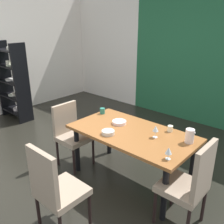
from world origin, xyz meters
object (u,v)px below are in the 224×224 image
at_px(chair_head_near, 55,188).
at_px(wine_glass_west, 169,151).
at_px(pitcher_near_window, 190,136).
at_px(serving_bowl_south, 108,132).
at_px(display_shelf, 13,81).
at_px(serving_bowl_near_shelf, 119,122).
at_px(wine_glass_east, 156,129).
at_px(chair_right_near, 190,183).
at_px(cup_corner, 102,111).
at_px(dining_table, 132,138).
at_px(cup_north, 170,129).
at_px(chair_left_near, 71,132).

bearing_deg(chair_head_near, wine_glass_west, 53.36).
bearing_deg(chair_head_near, pitcher_near_window, 63.96).
distance_m(wine_glass_west, serving_bowl_south, 0.87).
distance_m(display_shelf, serving_bowl_near_shelf, 3.02).
bearing_deg(serving_bowl_south, chair_head_near, -80.23).
height_order(display_shelf, wine_glass_east, display_shelf).
bearing_deg(serving_bowl_near_shelf, chair_right_near, -15.42).
height_order(wine_glass_west, serving_bowl_near_shelf, wine_glass_west).
height_order(wine_glass_east, cup_corner, wine_glass_east).
xyz_separation_m(wine_glass_east, serving_bowl_near_shelf, (-0.60, 0.02, -0.09)).
bearing_deg(wine_glass_west, wine_glass_east, 137.79).
height_order(display_shelf, cup_corner, display_shelf).
relative_size(chair_head_near, wine_glass_west, 7.42).
xyz_separation_m(chair_right_near, cup_corner, (-1.68, 0.46, 0.23)).
distance_m(dining_table, cup_north, 0.51).
distance_m(display_shelf, cup_north, 3.68).
height_order(display_shelf, wine_glass_west, display_shelf).
relative_size(dining_table, serving_bowl_near_shelf, 8.39).
bearing_deg(cup_corner, serving_bowl_south, -40.51).
height_order(wine_glass_east, serving_bowl_south, wine_glass_east).
bearing_deg(wine_glass_east, dining_table, -169.21).
distance_m(display_shelf, serving_bowl_south, 3.16).
bearing_deg(wine_glass_east, pitcher_near_window, 22.15).
bearing_deg(pitcher_near_window, chair_left_near, -163.92).
bearing_deg(wine_glass_east, display_shelf, 178.98).
bearing_deg(cup_north, wine_glass_west, -62.29).
distance_m(chair_head_near, cup_north, 1.61).
height_order(wine_glass_east, cup_north, wine_glass_east).
bearing_deg(display_shelf, chair_right_near, -5.11).
height_order(chair_right_near, serving_bowl_near_shelf, chair_right_near).
distance_m(chair_left_near, serving_bowl_near_shelf, 0.77).
xyz_separation_m(chair_left_near, pitcher_near_window, (1.63, 0.47, 0.30)).
relative_size(display_shelf, wine_glass_east, 10.70).
height_order(wine_glass_west, serving_bowl_south, wine_glass_west).
bearing_deg(pitcher_near_window, chair_head_near, -116.04).
bearing_deg(chair_head_near, cup_corner, 116.58).
height_order(display_shelf, serving_bowl_south, display_shelf).
height_order(chair_left_near, serving_bowl_near_shelf, chair_left_near).
bearing_deg(display_shelf, pitcher_near_window, 1.26).
bearing_deg(wine_glass_east, chair_head_near, -104.28).
height_order(chair_right_near, display_shelf, display_shelf).
xyz_separation_m(serving_bowl_south, cup_corner, (-0.55, 0.47, 0.02)).
bearing_deg(cup_north, serving_bowl_near_shelf, -159.13).
height_order(dining_table, wine_glass_east, wine_glass_east).
relative_size(chair_head_near, serving_bowl_south, 6.19).
bearing_deg(chair_left_near, display_shelf, -99.13).
bearing_deg(chair_right_near, cup_north, 44.69).
bearing_deg(pitcher_near_window, display_shelf, -178.74).
bearing_deg(serving_bowl_near_shelf, cup_north, 20.87).
xyz_separation_m(chair_right_near, chair_left_near, (-1.89, 0.00, -0.03)).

